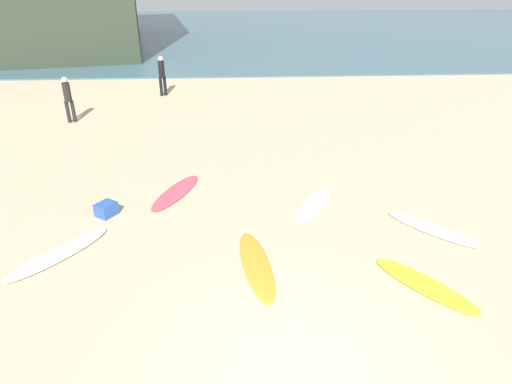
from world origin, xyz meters
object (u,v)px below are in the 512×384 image
beach_cooler (106,209)px  beachgoer_mid (162,74)px  surfboard_0 (425,285)px  surfboard_3 (313,205)px  beachgoer_near (68,97)px  surfboard_2 (433,229)px  surfboard_4 (176,192)px  surfboard_1 (59,253)px  surfboard_5 (256,265)px

beach_cooler → beachgoer_mid: bearing=90.4°
surfboard_0 → surfboard_3: bearing=-101.1°
beachgoer_near → beach_cooler: bearing=93.4°
surfboard_2 → beach_cooler: size_ratio=4.98×
surfboard_0 → surfboard_2: bearing=-153.8°
surfboard_4 → beach_cooler: bearing=58.3°
surfboard_4 → beachgoer_mid: size_ratio=1.25×
surfboard_0 → beachgoer_mid: bearing=-102.0°
surfboard_3 → beachgoer_mid: beachgoer_mid is taller
surfboard_4 → surfboard_0: bearing=164.8°
surfboard_1 → beach_cooler: bearing=107.7°
surfboard_3 → beach_cooler: bearing=-149.0°
surfboard_1 → surfboard_2: same height
beachgoer_near → beachgoer_mid: bearing=-148.0°
surfboard_1 → surfboard_2: 8.41m
beachgoer_mid → beach_cooler: bearing=-118.8°
surfboard_4 → beachgoer_near: beachgoer_near is taller
surfboard_0 → surfboard_3: (-1.61, 3.28, -0.01)m
surfboard_2 → beachgoer_mid: bearing=-100.3°
surfboard_0 → beachgoer_mid: beachgoer_mid is taller
surfboard_1 → surfboard_3: 6.07m
surfboard_1 → beach_cooler: size_ratio=5.33×
surfboard_0 → beachgoer_mid: (-6.85, 14.49, 0.98)m
surfboard_2 → surfboard_1: bearing=-38.8°
surfboard_3 → beachgoer_mid: size_ratio=1.18×
surfboard_5 → beachgoer_near: bearing=-63.6°
surfboard_0 → beach_cooler: 7.47m
surfboard_2 → surfboard_5: (-4.20, -1.18, -0.00)m
surfboard_0 → surfboard_5: size_ratio=0.89×
beachgoer_mid → surfboard_5: bearing=-104.3°
surfboard_1 → surfboard_5: size_ratio=0.99×
surfboard_1 → surfboard_2: (8.39, 0.54, -0.00)m
surfboard_4 → surfboard_2: bearing=-175.9°
surfboard_2 → surfboard_4: size_ratio=1.01×
surfboard_3 → beachgoer_mid: bearing=144.4°
surfboard_0 → surfboard_1: surfboard_0 is taller
surfboard_4 → beach_cooler: beach_cooler is taller
surfboard_1 → beach_cooler: 1.78m
beachgoer_mid → surfboard_3: bearing=-94.1°
surfboard_1 → beachgoer_mid: 13.08m
surfboard_3 → surfboard_5: (-1.60, -2.46, 0.01)m
beachgoer_near → beach_cooler: 8.18m
surfboard_3 → surfboard_5: bearing=-93.7°
surfboard_0 → beach_cooler: bearing=-62.0°
beachgoer_near → beachgoer_mid: 4.93m
surfboard_5 → surfboard_3: bearing=-131.0°
surfboard_1 → surfboard_5: bearing=29.3°
surfboard_4 → surfboard_5: surfboard_5 is taller
surfboard_5 → beach_cooler: beach_cooler is taller
surfboard_1 → beachgoer_near: (-2.53, 9.17, 0.95)m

